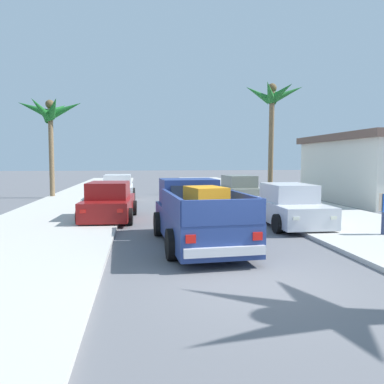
# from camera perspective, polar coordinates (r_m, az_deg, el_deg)

# --- Properties ---
(ground_plane) EXTENTS (160.00, 160.00, 0.00)m
(ground_plane) POSITION_cam_1_polar(r_m,az_deg,el_deg) (7.80, 8.84, -13.17)
(ground_plane) COLOR slate
(sidewalk_left) EXTENTS (4.97, 60.00, 0.12)m
(sidewalk_left) POSITION_cam_1_polar(r_m,az_deg,el_deg) (19.51, -17.61, -2.26)
(sidewalk_left) COLOR beige
(sidewalk_left) RESTS_ON ground
(sidewalk_right) EXTENTS (4.97, 60.00, 0.12)m
(sidewalk_right) POSITION_cam_1_polar(r_m,az_deg,el_deg) (20.69, 13.70, -1.78)
(sidewalk_right) COLOR beige
(sidewalk_right) RESTS_ON ground
(curb_left) EXTENTS (0.16, 60.00, 0.10)m
(curb_left) POSITION_cam_1_polar(r_m,az_deg,el_deg) (19.36, -14.43, -2.27)
(curb_left) COLOR silver
(curb_left) RESTS_ON ground
(curb_right) EXTENTS (0.16, 60.00, 0.10)m
(curb_right) POSITION_cam_1_polar(r_m,az_deg,el_deg) (20.31, 10.85, -1.87)
(curb_right) COLOR silver
(curb_right) RESTS_ON ground
(pickup_truck) EXTENTS (2.44, 5.31, 1.80)m
(pickup_truck) POSITION_cam_1_polar(r_m,az_deg,el_deg) (10.79, 0.86, -3.65)
(pickup_truck) COLOR navy
(pickup_truck) RESTS_ON ground
(car_left_near) EXTENTS (2.07, 4.28, 1.54)m
(car_left_near) POSITION_cam_1_polar(r_m,az_deg,el_deg) (22.89, -11.17, 0.54)
(car_left_near) COLOR silver
(car_left_near) RESTS_ON ground
(car_right_near) EXTENTS (2.21, 4.34, 1.54)m
(car_right_near) POSITION_cam_1_polar(r_m,az_deg,el_deg) (21.55, 7.07, 0.33)
(car_right_near) COLOR slate
(car_right_near) RESTS_ON ground
(car_left_mid) EXTENTS (2.18, 4.33, 1.54)m
(car_left_mid) POSITION_cam_1_polar(r_m,az_deg,el_deg) (15.39, -12.46, -1.56)
(car_left_mid) COLOR maroon
(car_left_mid) RESTS_ON ground
(car_right_mid) EXTENTS (2.06, 4.28, 1.54)m
(car_right_mid) POSITION_cam_1_polar(r_m,az_deg,el_deg) (14.20, 14.47, -2.13)
(car_right_mid) COLOR silver
(car_right_mid) RESTS_ON ground
(palm_tree_right_fore) EXTENTS (4.16, 4.00, 7.65)m
(palm_tree_right_fore) POSITION_cam_1_polar(r_m,az_deg,el_deg) (26.95, 12.01, 13.17)
(palm_tree_right_fore) COLOR brown
(palm_tree_right_fore) RESTS_ON ground
(palm_tree_left_mid) EXTENTS (4.12, 3.57, 6.25)m
(palm_tree_left_mid) POSITION_cam_1_polar(r_m,az_deg,el_deg) (25.49, -20.82, 10.96)
(palm_tree_left_mid) COLOR brown
(palm_tree_left_mid) RESTS_ON ground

